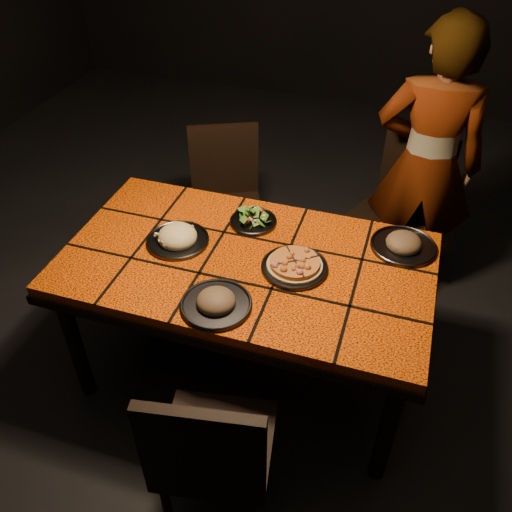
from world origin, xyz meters
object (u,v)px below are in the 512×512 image
(dining_table, at_px, (246,272))
(diner, at_px, (426,165))
(chair_far_right, at_px, (402,199))
(chair_near, at_px, (211,453))
(plate_pizza, at_px, (295,266))
(plate_pasta, at_px, (178,238))
(chair_far_left, at_px, (226,192))

(dining_table, xyz_separation_m, diner, (0.68, 0.98, 0.12))
(chair_far_right, bearing_deg, dining_table, -96.95)
(chair_near, bearing_deg, chair_far_right, -114.25)
(chair_near, bearing_deg, dining_table, -90.26)
(dining_table, height_order, diner, diner)
(chair_near, bearing_deg, plate_pizza, -105.93)
(chair_near, height_order, plate_pizza, chair_near)
(chair_far_right, height_order, diner, diner)
(plate_pizza, height_order, plate_pasta, plate_pasta)
(dining_table, height_order, chair_near, chair_near)
(chair_near, distance_m, diner, 1.86)
(dining_table, relative_size, chair_far_right, 1.75)
(plate_pizza, bearing_deg, diner, 64.52)
(chair_far_right, relative_size, plate_pizza, 2.79)
(dining_table, height_order, plate_pizza, plate_pizza)
(dining_table, distance_m, plate_pizza, 0.24)
(diner, bearing_deg, chair_far_left, 6.18)
(chair_far_left, relative_size, plate_pizza, 2.69)
(dining_table, bearing_deg, plate_pasta, 176.86)
(chair_near, bearing_deg, plate_pasta, -69.79)
(chair_near, xyz_separation_m, diner, (0.55, 1.76, 0.27))
(chair_far_left, bearing_deg, plate_pasta, -109.46)
(chair_near, relative_size, diner, 0.57)
(dining_table, distance_m, plate_pasta, 0.35)
(dining_table, distance_m, diner, 1.20)
(chair_far_right, xyz_separation_m, plate_pizza, (-0.38, -1.03, 0.24))
(chair_far_right, relative_size, diner, 0.58)
(plate_pasta, bearing_deg, chair_near, -59.90)
(chair_far_left, relative_size, diner, 0.56)
(dining_table, xyz_separation_m, chair_far_right, (0.60, 1.03, -0.14))
(diner, distance_m, plate_pasta, 1.40)
(dining_table, height_order, plate_pasta, plate_pasta)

